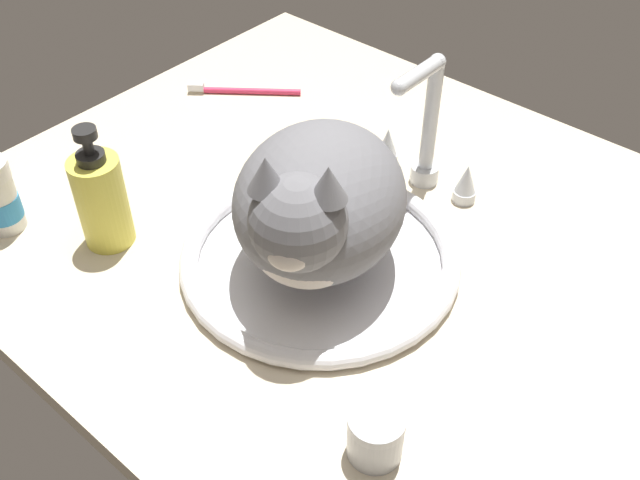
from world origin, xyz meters
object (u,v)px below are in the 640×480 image
sink_basin (320,258)px  toothbrush (242,90)px  soap_pump_bottle (101,199)px  cat (317,205)px  faucet (425,138)px  metal_jar (376,435)px

sink_basin → toothbrush: sink_basin is taller
sink_basin → soap_pump_bottle: (-23.57, -14.26, 5.61)cm
cat → soap_pump_bottle: 27.82cm
soap_pump_bottle → cat: bearing=27.7°
faucet → toothbrush: 37.05cm
sink_basin → faucet: size_ratio=1.76×
sink_basin → cat: size_ratio=1.00×
faucet → metal_jar: faucet is taller
cat → metal_jar: bearing=-36.1°
sink_basin → cat: cat is taller
cat → soap_pump_bottle: cat is taller
faucet → metal_jar: 44.27cm
metal_jar → cat: bearing=143.9°
sink_basin → faucet: (0.00, 21.74, 6.68)cm
faucet → toothbrush: faucet is taller
sink_basin → cat: bearing=-62.6°
faucet → soap_pump_bottle: faucet is taller
toothbrush → soap_pump_bottle: bearing=-70.7°
soap_pump_bottle → toothbrush: bearing=109.3°
cat → toothbrush: bearing=147.5°
toothbrush → sink_basin: bearing=-31.4°
sink_basin → soap_pump_bottle: soap_pump_bottle is taller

